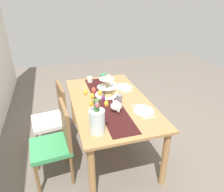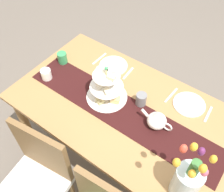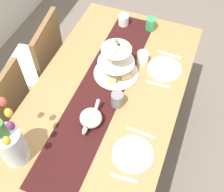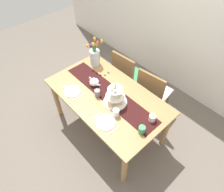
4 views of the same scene
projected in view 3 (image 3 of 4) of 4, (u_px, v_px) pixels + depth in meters
The scene contains 18 objects.
ground_plane at pixel (109, 144), 2.43m from camera, with size 8.00×8.00×0.00m, color #6B6056.
dining_table at pixel (108, 100), 1.92m from camera, with size 1.63×0.93×0.74m.
chair_left at pixel (1, 115), 2.01m from camera, with size 0.45×0.45×0.91m.
chair_right at pixel (39, 63), 2.31m from camera, with size 0.47×0.47×0.91m.
table_runner at pixel (101, 89), 1.84m from camera, with size 1.50×0.29×0.00m, color black.
tiered_cake_stand at pixel (116, 64), 1.85m from camera, with size 0.30×0.30×0.30m.
teapot at pixel (91, 118), 1.65m from camera, with size 0.24×0.13×0.14m.
tulip_vase at pixel (10, 143), 1.45m from camera, with size 0.17×0.19×0.44m.
cream_jug at pixel (124, 20), 2.19m from camera, with size 0.08×0.08×0.09m, color white.
dinner_plate_left at pixel (133, 154), 1.57m from camera, with size 0.23×0.23×0.01m, color white.
fork_left at pixel (124, 178), 1.49m from camera, with size 0.02×0.15×0.01m, color silver.
knife_left at pixel (141, 133), 1.65m from camera, with size 0.01×0.17×0.01m, color silver.
dinner_plate_right at pixel (164, 69), 1.94m from camera, with size 0.23×0.23×0.01m, color white.
fork_right at pixel (159, 84), 1.86m from camera, with size 0.02×0.15×0.01m, color silver.
knife_right at pixel (170, 55), 2.02m from camera, with size 0.01×0.17×0.01m, color silver.
mug_grey at pixel (117, 99), 1.73m from camera, with size 0.08×0.08×0.10m, color slate.
mug_white_text at pixel (143, 58), 1.94m from camera, with size 0.08×0.08×0.10m, color white.
mug_orange at pixel (151, 24), 2.15m from camera, with size 0.08×0.08×0.10m, color #389356.
Camera 3 is at (-1.03, -0.43, 2.20)m, focal length 45.84 mm.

